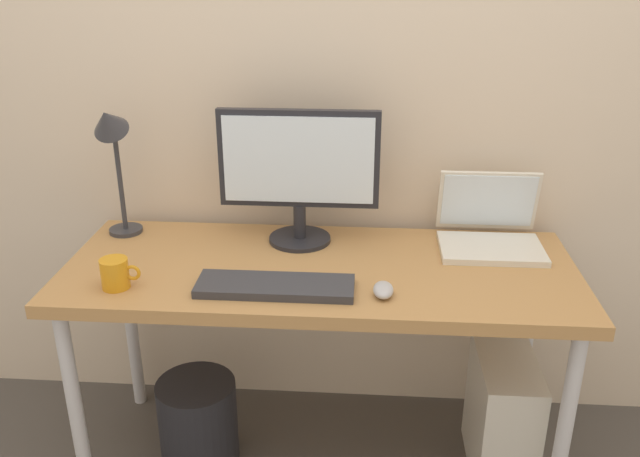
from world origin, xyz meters
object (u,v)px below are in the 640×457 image
Objects in this scene: desk at (320,284)px; coffee_mug at (116,273)px; keyboard at (275,286)px; wastebasket at (198,422)px; monitor at (299,169)px; mouse at (383,290)px; computer_tower at (501,416)px; laptop at (490,228)px; desk_lamp at (111,142)px.

desk is 0.60m from coffee_mug.
keyboard reaches higher than desk.
wastebasket is at bearing 42.13° from coffee_mug.
monitor is at bearing 84.30° from keyboard.
mouse reaches higher than desk.
mouse is 0.68m from computer_tower.
laptop is at bearing 14.09° from wastebasket.
laptop is (0.61, 0.02, -0.19)m from monitor.
wastebasket is (-0.59, 0.14, -0.59)m from mouse.
laptop is 2.83× the size of coffee_mug.
desk is 5.13× the size of wastebasket.
desk_lamp reaches higher than keyboard.
coffee_mug is at bearing -160.97° from laptop.
wastebasket is at bearing -178.46° from computer_tower.
monitor is 1.14× the size of keyboard.
monitor is 1.03m from computer_tower.
mouse is at bearing -12.89° from wastebasket.
desk is 0.65m from wastebasket.
desk is 13.59× the size of coffee_mug.
laptop reaches higher than mouse.
laptop is 1.07× the size of wastebasket.
desk is at bearing -14.71° from desk_lamp.
mouse is at bearing -22.39° from desk_lamp.
wastebasket is (-0.93, -0.23, -0.63)m from laptop.
wastebasket is (0.16, 0.14, -0.62)m from coffee_mug.
desk is 3.06× the size of monitor.
desk is at bearing 18.13° from coffee_mug.
laptop is at bearing 29.24° from keyboard.
keyboard is at bearing -31.67° from desk_lamp.
computer_tower is at bearing 21.90° from mouse.
keyboard is 0.89m from computer_tower.
coffee_mug is (-0.45, -0.02, 0.03)m from keyboard.
desk_lamp is at bearing 157.61° from mouse.
computer_tower is 1.00m from wastebasket.
mouse is (0.19, -0.18, 0.08)m from desk.
monitor is at bearing -178.39° from laptop.
keyboard is at bearing 178.17° from mouse.
coffee_mug is 1.29m from computer_tower.
desk_lamp reaches higher than desk.
desk_lamp is 1.51× the size of wastebasket.
computer_tower reaches higher than wastebasket.
desk_lamp is 1.03× the size of keyboard.
laptop is 3.56× the size of mouse.
desk_lamp reaches higher than monitor.
keyboard is at bearing 2.04° from coffee_mug.
keyboard is 0.66m from wastebasket.
desk_lamp is at bearing 171.37° from computer_tower.
desk_lamp is 1.52m from computer_tower.
computer_tower is (0.67, -0.19, -0.76)m from monitor.
desk is 0.22m from keyboard.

